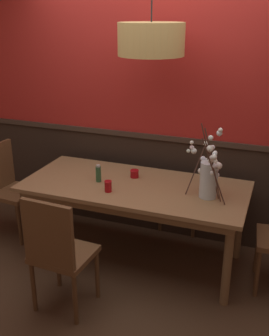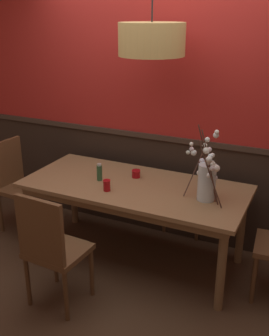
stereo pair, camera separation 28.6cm
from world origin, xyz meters
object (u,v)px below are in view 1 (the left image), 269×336
Objects in this scene: candle_holder_nearer_edge at (134,174)px; condiment_bottle at (98,174)px; chair_near_side_left at (58,250)px; chair_far_side_left at (138,172)px; pendant_lamp at (151,39)px; dining_table at (135,193)px; vase_with_blossoms at (209,176)px; chair_far_side_right at (185,181)px; candle_holder_nearer_center at (108,186)px; chair_head_west_end at (9,185)px.

condiment_bottle is (-0.27, -0.20, 0.04)m from candle_holder_nearer_edge.
candle_holder_nearer_edge is (0.22, 1.03, 0.25)m from chair_near_side_left.
pendant_lamp reaches higher than chair_far_side_left.
dining_table is 1.80× the size of pendant_lamp.
candle_holder_nearer_edge is at bearing 165.03° from vase_with_blossoms.
pendant_lamp is (-0.55, 0.12, 1.04)m from vase_with_blossoms.
chair_far_side_left is 0.95× the size of chair_near_side_left.
chair_far_side_right is 0.80m from candle_holder_nearer_edge.
vase_with_blossoms is 6.54× the size of candle_holder_nearer_center.
chair_far_side_right is 0.81× the size of pendant_lamp.
dining_table is at bearing -0.64° from chair_head_west_end.
dining_table is at bearing -107.40° from chair_far_side_right.
chair_far_side_right is at bearing 78.20° from pendant_lamp.
chair_far_side_right is at bearing -1.42° from chair_far_side_left.
candle_holder_nearer_center is at bearing -167.02° from vase_with_blossoms.
chair_far_side_left is 1.72m from chair_near_side_left.
chair_far_side_left reaches higher than chair_far_side_right.
candle_holder_nearer_edge is (-0.71, 0.19, -0.15)m from vase_with_blossoms.
chair_far_side_left is 0.54m from chair_far_side_right.
chair_far_side_left is 1.35m from vase_with_blossoms.
vase_with_blossoms is (2.02, -0.05, 0.41)m from chair_head_west_end.
chair_head_west_end is (-1.09, 0.89, -0.00)m from chair_near_side_left.
chair_head_west_end is 1.34m from candle_holder_nearer_edge.
candle_holder_nearer_center is 0.24m from condiment_bottle.
dining_table is 0.89m from chair_far_side_right.
chair_far_side_right is 1.11m from condiment_bottle.
chair_near_side_left is at bearing -39.12° from chair_head_west_end.
dining_table is at bearing -139.30° from pendant_lamp.
candle_holder_nearer_edge is 0.34m from condiment_bottle.
candle_holder_nearer_center is at bearing -45.32° from condiment_bottle.
pendant_lamp reaches higher than candle_holder_nearer_center.
dining_table is 24.38× the size of candle_holder_nearer_edge.
chair_far_side_left is at bearing 37.29° from chair_head_west_end.
condiment_bottle is at bearing -171.95° from dining_table.
dining_table is 2.03× the size of chair_near_side_left.
vase_with_blossoms reaches higher than candle_holder_nearer_edge.
pendant_lamp is at bearing -63.14° from chair_far_side_left.
chair_head_west_end is 1.26m from candle_holder_nearer_center.
vase_with_blossoms is at bearing 41.96° from chair_near_side_left.
dining_table is 20.15× the size of candle_holder_nearer_center.
condiment_bottle reaches higher than candle_holder_nearer_center.
condiment_bottle is (-0.05, -0.89, 0.31)m from chair_far_side_left.
candle_holder_nearer_edge is 1.20m from pendant_lamp.
candle_holder_nearer_center reaches higher than dining_table.
chair_far_side_left is 1.43× the size of vase_with_blossoms.
chair_far_side_left is at bearing 178.58° from chair_far_side_right.
dining_table is 1.31m from pendant_lamp.
candle_holder_nearer_edge is (-0.06, 0.16, 0.12)m from dining_table.
condiment_bottle is at bearing -123.77° from chair_far_side_right.
dining_table is 12.45× the size of condiment_bottle.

